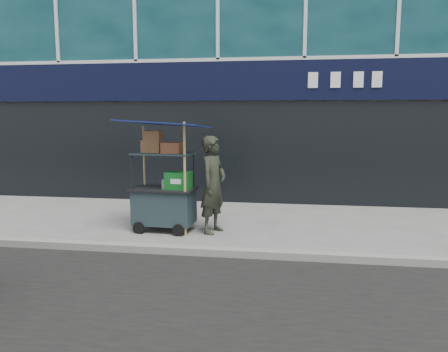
# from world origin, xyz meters

# --- Properties ---
(ground) EXTENTS (80.00, 80.00, 0.00)m
(ground) POSITION_xyz_m (0.00, 0.00, 0.00)
(ground) COLOR slate
(ground) RESTS_ON ground
(curb) EXTENTS (80.00, 0.18, 0.12)m
(curb) POSITION_xyz_m (0.00, -0.20, 0.06)
(curb) COLOR gray
(curb) RESTS_ON ground
(vendor_cart) EXTENTS (1.58, 1.18, 2.05)m
(vendor_cart) POSITION_xyz_m (-0.54, 1.11, 0.72)
(vendor_cart) COLOR #1C2A2F
(vendor_cart) RESTS_ON ground
(vendor_man) EXTENTS (0.61, 0.74, 1.75)m
(vendor_man) POSITION_xyz_m (0.36, 1.12, 0.87)
(vendor_man) COLOR #262A1F
(vendor_man) RESTS_ON ground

